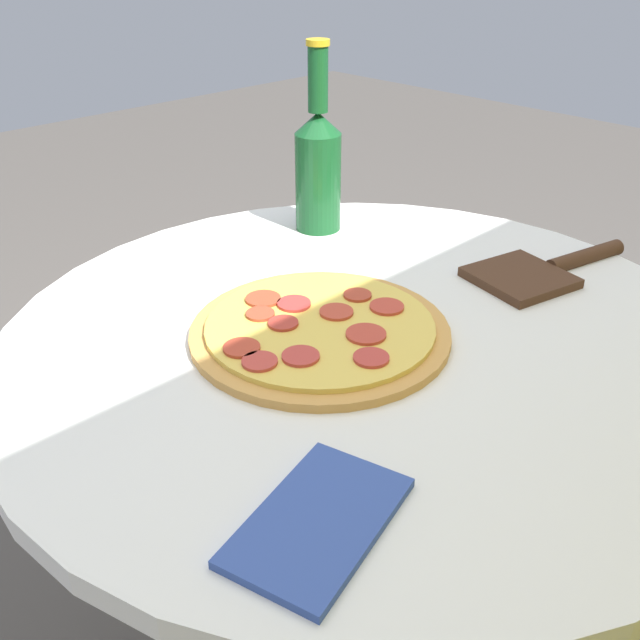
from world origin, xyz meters
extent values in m
cylinder|color=silver|center=(0.00, 0.00, 0.36)|extent=(0.11, 0.11, 0.68)
cylinder|color=silver|center=(0.00, 0.00, 0.71)|extent=(0.83, 0.83, 0.02)
cylinder|color=#C68E47|center=(0.05, -0.03, 0.73)|extent=(0.29, 0.29, 0.01)
cylinder|color=#E0BC4C|center=(0.05, -0.03, 0.74)|extent=(0.25, 0.25, 0.01)
cylinder|color=#AF3B26|center=(0.14, -0.05, 0.74)|extent=(0.04, 0.04, 0.00)
cylinder|color=#A73328|center=(0.08, -0.05, 0.74)|extent=(0.03, 0.03, 0.00)
cylinder|color=#AB3F26|center=(0.06, -0.11, 0.74)|extent=(0.04, 0.04, 0.00)
cylinder|color=#A43F28|center=(0.08, -0.09, 0.74)|extent=(0.03, 0.03, 0.00)
cylinder|color=#B33830|center=(0.06, 0.06, 0.74)|extent=(0.04, 0.04, 0.00)
cylinder|color=#B23A2B|center=(0.03, 0.03, 0.74)|extent=(0.04, 0.04, 0.00)
cylinder|color=#B43932|center=(0.11, 0.01, 0.74)|extent=(0.04, 0.04, 0.00)
cylinder|color=#B53B2C|center=(-0.03, 0.00, 0.74)|extent=(0.04, 0.04, 0.00)
cylinder|color=#B33430|center=(0.04, -0.08, 0.74)|extent=(0.04, 0.04, 0.00)
cylinder|color=#A63A26|center=(-0.03, -0.04, 0.74)|extent=(0.03, 0.03, 0.00)
cylinder|color=#B83C32|center=(0.15, -0.01, 0.74)|extent=(0.04, 0.04, 0.00)
cylinder|color=#B43E2B|center=(0.02, -0.03, 0.74)|extent=(0.04, 0.04, 0.00)
cylinder|color=#144C23|center=(-0.17, -0.26, 0.80)|extent=(0.07, 0.07, 0.14)
cone|color=#144C23|center=(-0.17, -0.26, 0.88)|extent=(0.07, 0.07, 0.03)
cylinder|color=#144C23|center=(-0.17, -0.26, 0.94)|extent=(0.03, 0.03, 0.09)
cylinder|color=gold|center=(-0.17, -0.26, 0.99)|extent=(0.03, 0.03, 0.01)
cube|color=#422819|center=(-0.23, 0.05, 0.73)|extent=(0.13, 0.13, 0.01)
cylinder|color=#422819|center=(-0.35, 0.08, 0.73)|extent=(0.13, 0.05, 0.02)
cube|color=#334C99|center=(0.25, 0.17, 0.73)|extent=(0.17, 0.13, 0.01)
camera|label=1|loc=(0.52, 0.46, 1.13)|focal=40.00mm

